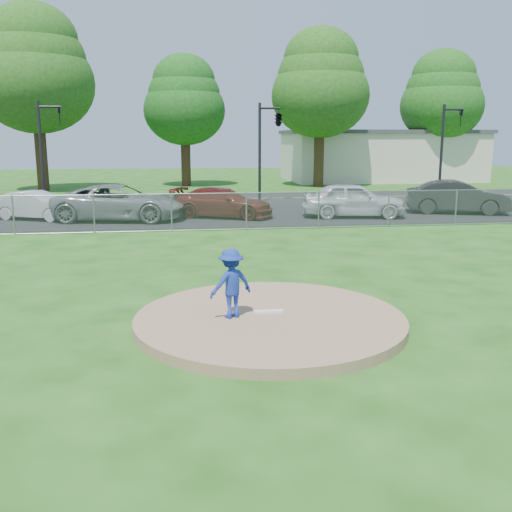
# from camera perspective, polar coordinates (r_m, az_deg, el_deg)

# --- Properties ---
(ground) EXTENTS (120.00, 120.00, 0.00)m
(ground) POSITION_cam_1_polar(r_m,az_deg,el_deg) (21.15, -2.99, 1.73)
(ground) COLOR #184B10
(ground) RESTS_ON ground
(pitchers_mound) EXTENTS (5.40, 5.40, 0.20)m
(pitchers_mound) POSITION_cam_1_polar(r_m,az_deg,el_deg) (11.47, 1.39, -6.43)
(pitchers_mound) COLOR #906D4F
(pitchers_mound) RESTS_ON ground
(pitching_rubber) EXTENTS (0.60, 0.15, 0.04)m
(pitching_rubber) POSITION_cam_1_polar(r_m,az_deg,el_deg) (11.63, 1.23, -5.56)
(pitching_rubber) COLOR white
(pitching_rubber) RESTS_ON pitchers_mound
(chain_link_fence) EXTENTS (40.00, 0.06, 1.50)m
(chain_link_fence) POSITION_cam_1_polar(r_m,az_deg,el_deg) (23.01, -3.45, 4.43)
(chain_link_fence) COLOR gray
(chain_link_fence) RESTS_ON ground
(parking_lot) EXTENTS (50.00, 8.00, 0.01)m
(parking_lot) POSITION_cam_1_polar(r_m,az_deg,el_deg) (27.56, -4.18, 4.07)
(parking_lot) COLOR black
(parking_lot) RESTS_ON ground
(street) EXTENTS (60.00, 7.00, 0.01)m
(street) POSITION_cam_1_polar(r_m,az_deg,el_deg) (34.99, -5.00, 5.69)
(street) COLOR black
(street) RESTS_ON ground
(commercial_building) EXTENTS (16.40, 9.40, 4.30)m
(commercial_building) POSITION_cam_1_polar(r_m,az_deg,el_deg) (51.92, 12.28, 9.83)
(commercial_building) COLOR beige
(commercial_building) RESTS_ON ground
(tree_left) EXTENTS (7.84, 7.84, 12.53)m
(tree_left) POSITION_cam_1_polar(r_m,az_deg,el_deg) (43.00, -21.25, 17.09)
(tree_left) COLOR #332012
(tree_left) RESTS_ON ground
(tree_center) EXTENTS (6.16, 6.16, 9.84)m
(tree_center) POSITION_cam_1_polar(r_m,az_deg,el_deg) (44.85, -7.18, 15.24)
(tree_center) COLOR #361F13
(tree_center) RESTS_ON ground
(tree_right) EXTENTS (7.28, 7.28, 11.63)m
(tree_right) POSITION_cam_1_polar(r_m,az_deg,el_deg) (44.27, 6.47, 16.84)
(tree_right) COLOR #342412
(tree_right) RESTS_ON ground
(tree_far_right) EXTENTS (6.72, 6.72, 10.74)m
(tree_far_right) POSITION_cam_1_polar(r_m,az_deg,el_deg) (50.79, 18.12, 15.02)
(tree_far_right) COLOR #392214
(tree_far_right) RESTS_ON ground
(traffic_signal_left) EXTENTS (1.28, 0.20, 5.60)m
(traffic_signal_left) POSITION_cam_1_polar(r_m,az_deg,el_deg) (33.49, -20.33, 10.51)
(traffic_signal_left) COLOR black
(traffic_signal_left) RESTS_ON ground
(traffic_signal_center) EXTENTS (1.42, 2.48, 5.60)m
(traffic_signal_center) POSITION_cam_1_polar(r_m,az_deg,el_deg) (33.27, 2.07, 13.36)
(traffic_signal_center) COLOR black
(traffic_signal_center) RESTS_ON ground
(traffic_signal_right) EXTENTS (1.28, 0.20, 5.60)m
(traffic_signal_right) POSITION_cam_1_polar(r_m,az_deg,el_deg) (36.46, 18.45, 10.68)
(traffic_signal_right) COLOR black
(traffic_signal_right) RESTS_ON ground
(pitcher) EXTENTS (1.02, 0.82, 1.37)m
(pitcher) POSITION_cam_1_polar(r_m,az_deg,el_deg) (11.16, -2.51, -2.75)
(pitcher) COLOR #1B3498
(pitcher) RESTS_ON pitchers_mound
(traffic_cone) EXTENTS (0.36, 0.36, 0.70)m
(traffic_cone) POSITION_cam_1_polar(r_m,az_deg,el_deg) (26.82, -14.83, 4.26)
(traffic_cone) COLOR #FF550D
(traffic_cone) RESTS_ON parking_lot
(parked_car_white) EXTENTS (4.14, 2.81, 1.29)m
(parked_car_white) POSITION_cam_1_polar(r_m,az_deg,el_deg) (27.87, -21.11, 4.75)
(parked_car_white) COLOR silver
(parked_car_white) RESTS_ON parking_lot
(parked_car_gray) EXTENTS (6.14, 3.58, 1.61)m
(parked_car_gray) POSITION_cam_1_polar(r_m,az_deg,el_deg) (26.46, -13.49, 5.22)
(parked_car_gray) COLOR gray
(parked_car_gray) RESTS_ON parking_lot
(parked_car_darkred) EXTENTS (5.10, 3.64, 1.37)m
(parked_car_darkred) POSITION_cam_1_polar(r_m,az_deg,el_deg) (26.79, -3.35, 5.35)
(parked_car_darkred) COLOR #5B1B16
(parked_car_darkred) RESTS_ON parking_lot
(parked_car_pearl) EXTENTS (5.03, 2.67, 1.63)m
(parked_car_pearl) POSITION_cam_1_polar(r_m,az_deg,el_deg) (27.19, 9.72, 5.57)
(parked_car_pearl) COLOR silver
(parked_car_pearl) RESTS_ON parking_lot
(parked_car_charcoal) EXTENTS (5.15, 3.17, 1.60)m
(parked_car_charcoal) POSITION_cam_1_polar(r_m,az_deg,el_deg) (29.91, 19.49, 5.59)
(parked_car_charcoal) COLOR black
(parked_car_charcoal) RESTS_ON parking_lot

